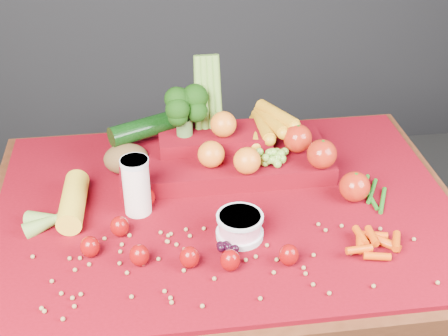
{
  "coord_description": "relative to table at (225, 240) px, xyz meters",
  "views": [
    {
      "loc": [
        -0.16,
        -1.16,
        1.62
      ],
      "look_at": [
        0.0,
        0.02,
        0.85
      ],
      "focal_mm": 50.0,
      "sensor_mm": 36.0,
      "label": 1
    }
  ],
  "objects": [
    {
      "name": "red_cloth",
      "position": [
        0.0,
        0.0,
        0.1
      ],
      "size": [
        1.05,
        0.75,
        0.01
      ],
      "primitive_type": "cube",
      "color": "#65030F",
      "rests_on": "table"
    },
    {
      "name": "produce_mound",
      "position": [
        0.03,
        0.16,
        0.16
      ],
      "size": [
        0.6,
        0.37,
        0.27
      ],
      "color": "#65030F",
      "rests_on": "red_cloth"
    },
    {
      "name": "strawberry_scatter",
      "position": [
        -0.16,
        -0.13,
        0.13
      ],
      "size": [
        0.48,
        0.28,
        0.05
      ],
      "color": "maroon",
      "rests_on": "red_cloth"
    },
    {
      "name": "yogurt_bowl",
      "position": [
        0.02,
        -0.12,
        0.14
      ],
      "size": [
        0.1,
        0.1,
        0.06
      ],
      "rotation": [
        0.0,
        0.0,
        -0.4
      ],
      "color": "silver",
      "rests_on": "red_cloth"
    },
    {
      "name": "corn_ear",
      "position": [
        -0.37,
        -0.01,
        0.13
      ],
      "size": [
        0.19,
        0.23,
        0.06
      ],
      "rotation": [
        0.0,
        0.0,
        1.53
      ],
      "color": "gold",
      "rests_on": "red_cloth"
    },
    {
      "name": "soybean_scatter",
      "position": [
        0.0,
        -0.2,
        0.11
      ],
      "size": [
        0.84,
        0.24,
        0.01
      ],
      "primitive_type": null,
      "color": "olive",
      "rests_on": "red_cloth"
    },
    {
      "name": "potato",
      "position": [
        -0.22,
        0.17,
        0.15
      ],
      "size": [
        0.11,
        0.08,
        0.08
      ],
      "primitive_type": "ellipsoid",
      "color": "brown",
      "rests_on": "red_cloth"
    },
    {
      "name": "table",
      "position": [
        0.0,
        0.0,
        0.0
      ],
      "size": [
        1.1,
        0.8,
        0.75
      ],
      "color": "#33180B",
      "rests_on": "ground"
    },
    {
      "name": "green_bean_pile",
      "position": [
        0.35,
        -0.01,
        0.11
      ],
      "size": [
        0.14,
        0.12,
        0.01
      ],
      "primitive_type": null,
      "color": "#1D6316",
      "rests_on": "red_cloth"
    },
    {
      "name": "milk_glass",
      "position": [
        -0.2,
        0.0,
        0.18
      ],
      "size": [
        0.06,
        0.06,
        0.14
      ],
      "rotation": [
        0.0,
        0.0,
        -0.08
      ],
      "color": "white",
      "rests_on": "red_cloth"
    },
    {
      "name": "baby_carrot_pile",
      "position": [
        0.29,
        -0.2,
        0.12
      ],
      "size": [
        0.18,
        0.18,
        0.03
      ],
      "primitive_type": null,
      "color": "#C73D07",
      "rests_on": "red_cloth"
    },
    {
      "name": "dark_grape_cluster",
      "position": [
        -0.02,
        -0.17,
        0.12
      ],
      "size": [
        0.06,
        0.05,
        0.03
      ],
      "primitive_type": null,
      "color": "black",
      "rests_on": "red_cloth"
    }
  ]
}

